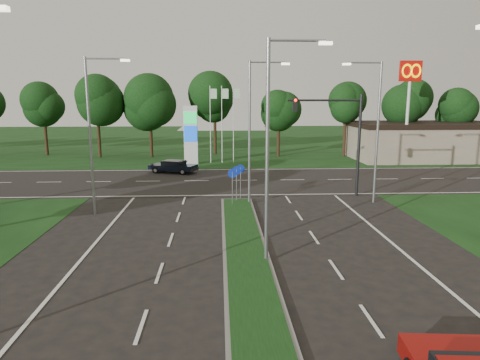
{
  "coord_description": "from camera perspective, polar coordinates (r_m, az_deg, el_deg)",
  "views": [
    {
      "loc": [
        -1.12,
        -10.88,
        6.72
      ],
      "look_at": [
        0.04,
        12.75,
        2.2
      ],
      "focal_mm": 32.0,
      "sensor_mm": 36.0,
      "label": 1
    }
  ],
  "objects": [
    {
      "name": "ground",
      "position": [
        12.83,
        2.79,
        -20.78
      ],
      "size": [
        160.0,
        160.0,
        0.0
      ],
      "primitive_type": "plane",
      "color": "black",
      "rests_on": "ground"
    },
    {
      "name": "streetlight_median_far",
      "position": [
        27.01,
        1.7,
        7.33
      ],
      "size": [
        2.53,
        0.22,
        9.0
      ],
      "color": "gray",
      "rests_on": "ground"
    },
    {
      "name": "gas_pylon",
      "position": [
        44.14,
        -6.31,
        6.18
      ],
      "size": [
        5.8,
        1.26,
        8.0
      ],
      "color": "silver",
      "rests_on": "ground"
    },
    {
      "name": "streetlight_left_far",
      "position": [
        25.94,
        -19.01,
        6.61
      ],
      "size": [
        2.53,
        0.22,
        9.0
      ],
      "color": "gray",
      "rests_on": "ground"
    },
    {
      "name": "treeline_far",
      "position": [
        50.82,
        -1.47,
        10.94
      ],
      "size": [
        6.0,
        6.0,
        9.9
      ],
      "color": "black",
      "rests_on": "ground"
    },
    {
      "name": "traffic_signal",
      "position": [
        30.12,
        13.29,
        6.6
      ],
      "size": [
        5.1,
        0.42,
        7.0
      ],
      "color": "black",
      "rests_on": "ground"
    },
    {
      "name": "median_kerb",
      "position": [
        16.34,
        1.4,
        -13.25
      ],
      "size": [
        2.0,
        26.0,
        0.12
      ],
      "primitive_type": "cube",
      "color": "slate",
      "rests_on": "ground"
    },
    {
      "name": "streetlight_median_near",
      "position": [
        17.09,
        4.34,
        5.27
      ],
      "size": [
        2.53,
        0.22,
        9.0
      ],
      "color": "gray",
      "rests_on": "ground"
    },
    {
      "name": "streetlight_right_far",
      "position": [
        28.7,
        17.54,
        7.04
      ],
      "size": [
        2.53,
        0.22,
        9.0
      ],
      "rotation": [
        0.0,
        0.0,
        3.14
      ],
      "color": "gray",
      "rests_on": "ground"
    },
    {
      "name": "mcdonalds_sign",
      "position": [
        46.94,
        21.68,
        11.62
      ],
      "size": [
        2.2,
        0.47,
        10.4
      ],
      "color": "silver",
      "rests_on": "ground"
    },
    {
      "name": "commercial_building",
      "position": [
        52.48,
        23.42,
        4.78
      ],
      "size": [
        16.0,
        9.0,
        4.0
      ],
      "primitive_type": "cube",
      "color": "gray",
      "rests_on": "ground"
    },
    {
      "name": "cross_road",
      "position": [
        35.54,
        -0.97,
        -0.08
      ],
      "size": [
        160.0,
        12.0,
        0.02
      ],
      "primitive_type": "cube",
      "color": "black",
      "rests_on": "ground"
    },
    {
      "name": "verge_far",
      "position": [
        66.23,
        -1.85,
        5.0
      ],
      "size": [
        160.0,
        50.0,
        0.02
      ],
      "primitive_type": "cube",
      "color": "black",
      "rests_on": "ground"
    },
    {
      "name": "median_signs",
      "position": [
        27.75,
        -0.46,
        0.43
      ],
      "size": [
        1.16,
        1.76,
        2.38
      ],
      "color": "gray",
      "rests_on": "ground"
    },
    {
      "name": "navy_sedan",
      "position": [
        39.57,
        -8.9,
        1.83
      ],
      "size": [
        4.57,
        3.12,
        1.16
      ],
      "rotation": [
        0.0,
        0.0,
        1.21
      ],
      "color": "black",
      "rests_on": "ground"
    }
  ]
}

